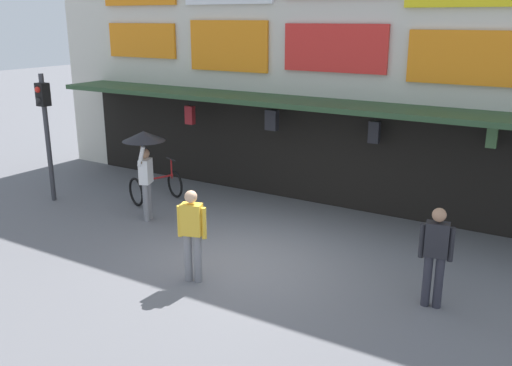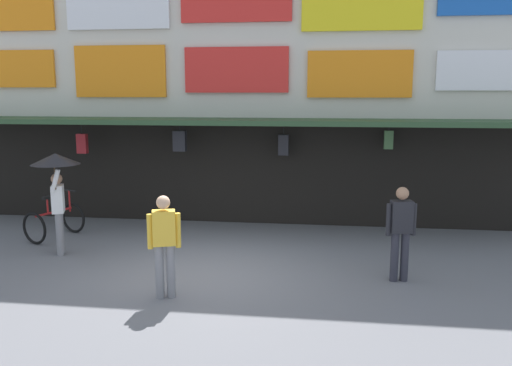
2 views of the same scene
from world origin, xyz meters
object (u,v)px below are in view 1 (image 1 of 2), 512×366
traffic_light_near (45,117)px  bicycle_parked (156,186)px  pedestrian_with_umbrella (144,150)px  pedestrian_in_green (192,231)px  pedestrian_in_white (436,252)px

traffic_light_near → bicycle_parked: size_ratio=2.39×
traffic_light_near → pedestrian_with_umbrella: bearing=3.3°
pedestrian_with_umbrella → pedestrian_in_green: bearing=-34.8°
bicycle_parked → pedestrian_in_green: bearing=-41.1°
bicycle_parked → pedestrian_in_white: size_ratio=0.80×
traffic_light_near → pedestrian_with_umbrella: (3.05, 0.18, -0.50)m
traffic_light_near → pedestrian_in_green: bearing=-16.9°
pedestrian_in_white → pedestrian_in_green: bearing=-161.7°
pedestrian_in_white → pedestrian_with_umbrella: 6.73m
bicycle_parked → pedestrian_in_white: 7.62m
traffic_light_near → pedestrian_with_umbrella: 3.09m
pedestrian_in_green → pedestrian_in_white: (3.84, 1.27, 0.00)m
pedestrian_in_white → pedestrian_with_umbrella: pedestrian_with_umbrella is taller
traffic_light_near → pedestrian_in_white: 9.79m
traffic_light_near → pedestrian_with_umbrella: traffic_light_near is taller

